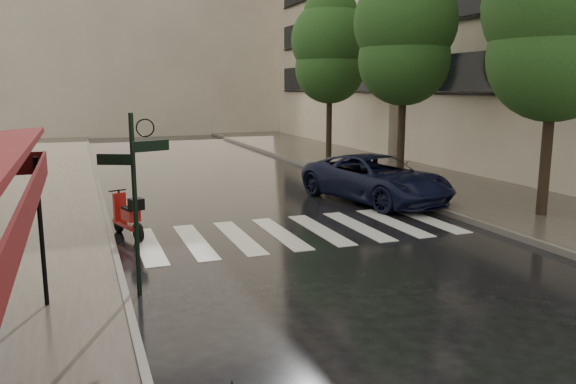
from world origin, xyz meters
TOP-DOWN VIEW (x-y plane):
  - ground at (0.00, 0.00)m, footprint 120.00×120.00m
  - sidewalk_far at (10.25, 12.00)m, footprint 5.50×60.00m
  - curb_near at (-1.45, 12.00)m, footprint 0.12×60.00m
  - curb_far at (7.45, 12.00)m, footprint 0.12×60.00m
  - crosswalk at (2.98, 6.00)m, footprint 7.85×3.20m
  - signpost at (-1.19, 3.00)m, footprint 1.17×0.29m
  - tree_near at (9.60, 5.00)m, footprint 3.80×3.80m
  - tree_mid at (9.50, 12.00)m, footprint 3.80×3.80m
  - tree_far at (9.70, 19.00)m, footprint 3.80×3.80m
  - scooter at (-1.03, 6.92)m, footprint 0.73×1.57m
  - parked_car at (6.57, 8.68)m, footprint 3.54×5.59m

SIDE VIEW (x-z plane):
  - ground at x=0.00m, z-range 0.00..0.00m
  - crosswalk at x=2.98m, z-range 0.00..0.01m
  - sidewalk_far at x=10.25m, z-range 0.00..0.12m
  - curb_near at x=-1.45m, z-range -0.01..0.15m
  - curb_far at x=7.45m, z-range -0.01..0.15m
  - scooter at x=-1.03m, z-range -0.04..1.02m
  - parked_car at x=6.57m, z-range 0.00..1.44m
  - signpost at x=-1.19m, z-range 0.28..3.38m
  - tree_near at x=9.60m, z-range 1.33..9.31m
  - tree_far at x=9.70m, z-range 1.37..9.54m
  - tree_mid at x=9.50m, z-range 1.42..9.76m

